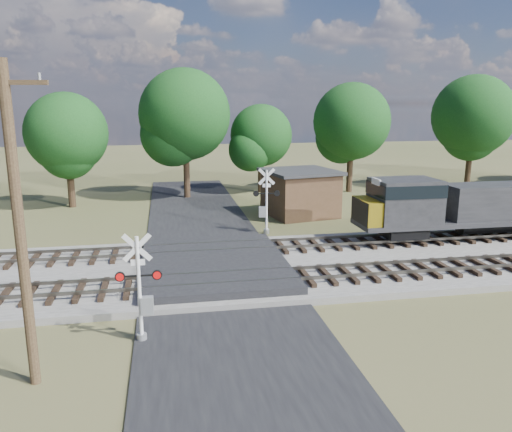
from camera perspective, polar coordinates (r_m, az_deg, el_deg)
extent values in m
plane|color=#464C28|center=(24.51, -4.65, -6.75)|extent=(160.00, 160.00, 0.00)
cube|color=gray|center=(27.67, 16.37, -4.62)|extent=(140.00, 10.00, 0.30)
cube|color=black|center=(24.50, -4.66, -6.66)|extent=(7.00, 60.00, 0.08)
cube|color=#262628|center=(24.88, -4.78, -5.68)|extent=(7.00, 9.00, 0.62)
cube|color=black|center=(22.79, 0.89, -7.19)|extent=(44.00, 2.60, 0.18)
cube|color=#57534A|center=(24.87, 19.73, -5.84)|extent=(140.00, 0.08, 0.15)
cube|color=#57534A|center=(26.05, 18.17, -4.89)|extent=(140.00, 0.08, 0.15)
cube|color=black|center=(27.47, -1.15, -3.69)|extent=(44.00, 2.60, 0.18)
cube|color=#57534A|center=(29.09, 14.86, -2.85)|extent=(140.00, 0.08, 0.15)
cube|color=#57534A|center=(30.35, 13.72, -2.14)|extent=(140.00, 0.08, 0.15)
cylinder|color=silver|center=(17.74, -13.19, -8.26)|extent=(0.13, 0.13, 3.81)
cylinder|color=gray|center=(18.43, -12.90, -13.38)|extent=(0.34, 0.34, 0.29)
cube|color=silver|center=(17.26, -13.44, -3.53)|extent=(1.00, 0.07, 1.00)
cube|color=silver|center=(17.26, -13.44, -3.53)|extent=(1.00, 0.07, 1.00)
cube|color=silver|center=(17.41, -13.35, -5.18)|extent=(0.48, 0.04, 0.21)
cube|color=black|center=(17.56, -13.27, -6.66)|extent=(1.52, 0.10, 0.06)
cylinder|color=red|center=(17.62, -15.29, -6.70)|extent=(0.35, 0.11, 0.34)
cylinder|color=red|center=(17.52, -11.24, -6.61)|extent=(0.35, 0.11, 0.34)
cube|color=gray|center=(17.93, -12.33, -9.95)|extent=(0.44, 0.30, 0.62)
cylinder|color=silver|center=(31.60, 1.21, 1.59)|extent=(0.14, 0.14, 4.09)
cylinder|color=gray|center=(32.02, 1.19, -1.74)|extent=(0.37, 0.37, 0.31)
cube|color=silver|center=(31.32, 1.22, 4.53)|extent=(1.07, 0.16, 1.07)
cube|color=silver|center=(31.32, 1.22, 4.53)|extent=(1.07, 0.16, 1.07)
cube|color=silver|center=(31.41, 1.22, 3.51)|extent=(0.51, 0.09, 0.23)
cube|color=black|center=(31.50, 1.22, 2.59)|extent=(1.63, 0.24, 0.06)
cylinder|color=red|center=(31.56, 2.42, 2.61)|extent=(0.38, 0.14, 0.37)
cylinder|color=red|center=(31.44, 0.01, 2.58)|extent=(0.38, 0.14, 0.37)
cube|color=gray|center=(31.70, 0.75, 0.49)|extent=(0.49, 0.35, 0.67)
cylinder|color=#362418|center=(15.39, -25.38, -1.66)|extent=(0.31, 0.31, 9.32)
cube|color=#362418|center=(14.99, -26.88, 13.47)|extent=(2.27, 0.44, 0.12)
cube|color=#442E1D|center=(37.16, 5.05, 2.50)|extent=(5.33, 5.33, 3.17)
cube|color=#2A2A2C|center=(36.89, 5.10, 5.09)|extent=(5.86, 5.86, 0.23)
cylinder|color=black|center=(42.50, -20.44, 3.97)|extent=(0.56, 0.56, 4.53)
sphere|color=#133C15|center=(42.15, -20.82, 8.84)|extent=(6.34, 6.34, 6.34)
cylinder|color=black|center=(44.11, -7.96, 5.62)|extent=(0.56, 0.56, 5.56)
sphere|color=#133C15|center=(43.79, -8.14, 11.41)|extent=(7.79, 7.79, 7.79)
cylinder|color=black|center=(46.85, 0.57, 5.23)|extent=(0.56, 0.56, 4.07)
sphere|color=#133C15|center=(46.53, 0.58, 9.20)|extent=(5.69, 5.69, 5.69)
cylinder|color=black|center=(47.73, 10.68, 5.74)|extent=(0.56, 0.56, 5.03)
sphere|color=#133C15|center=(47.43, 10.88, 10.57)|extent=(7.05, 7.05, 7.05)
cylinder|color=black|center=(52.31, 23.16, 5.74)|extent=(0.56, 0.56, 5.42)
sphere|color=#133C15|center=(52.04, 23.58, 10.47)|extent=(7.58, 7.58, 7.58)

